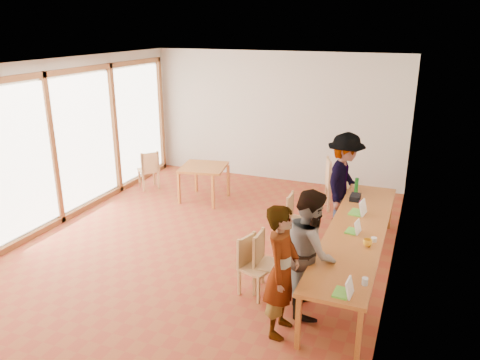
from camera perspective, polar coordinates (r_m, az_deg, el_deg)
The scene contains 24 objects.
ground at distance 7.96m, azimuth -4.72°, elevation -8.29°, with size 8.00×8.00×0.00m, color #984724.
wall_back at distance 11.01m, azimuth 4.39°, elevation 7.63°, with size 6.00×0.10×3.00m, color beige.
wall_right at distance 6.66m, azimuth 18.72°, elevation -0.70°, with size 0.10×8.00×3.00m, color beige.
window_wall at distance 9.09m, azimuth -22.00°, elevation 3.95°, with size 0.10×8.00×3.00m, color white.
ceiling at distance 7.12m, azimuth -5.38°, elevation 13.93°, with size 6.00×8.00×0.04m, color white.
communal_table at distance 7.05m, azimuth 14.02°, elevation -6.17°, with size 0.80×4.00×0.75m.
side_table at distance 9.81m, azimuth -4.45°, elevation 1.25°, with size 0.90×0.90×0.75m.
chair_near at distance 6.52m, azimuth 1.39°, elevation -9.59°, with size 0.49×0.49×0.44m.
chair_mid at distance 6.54m, azimuth 3.03°, elevation -9.27°, with size 0.41×0.41×0.47m.
chair_far at distance 7.98m, azimuth 6.68°, elevation -4.09°, with size 0.41×0.41×0.46m.
chair_empty at distance 9.52m, azimuth 11.31°, elevation 0.16°, with size 0.61×0.61×0.55m.
chair_spare at distance 10.67m, azimuth -11.00°, elevation 1.66°, with size 0.58×0.58×0.47m.
person_near at distance 5.61m, azimuth 5.12°, elevation -11.01°, with size 0.60×0.40×1.66m, color gray.
person_mid at distance 6.09m, azimuth 8.57°, elevation -8.60°, with size 0.81×0.63×1.66m, color gray.
person_far at distance 8.56m, azimuth 12.57°, elevation -0.21°, with size 1.15×0.66×1.78m, color gray.
laptop_near at distance 5.40m, azimuth 12.73°, elevation -12.99°, with size 0.22×0.25×0.20m.
laptop_mid at distance 6.90m, azimuth 13.81°, elevation -5.83°, with size 0.22×0.24×0.19m.
laptop_far at distance 7.56m, azimuth 14.37°, elevation -3.58°, with size 0.27×0.30×0.23m.
yellow_mug at distance 6.54m, azimuth 15.29°, elevation -7.39°, with size 0.12×0.12×0.10m, color yellow.
green_bottle at distance 8.42m, azimuth 14.01°, elevation -0.68°, with size 0.07×0.07×0.28m, color #176520.
clear_glass at distance 5.64m, azimuth 14.98°, elevation -11.86°, with size 0.07×0.07×0.09m, color silver.
condiment_cup at distance 6.70m, azimuth 16.00°, elevation -6.99°, with size 0.08×0.08×0.06m, color white.
pink_phone at distance 8.07m, azimuth 14.42°, elevation -2.56°, with size 0.05×0.10×0.01m, color #C03175.
black_pouch at distance 8.13m, azimuth 13.87°, elevation -2.07°, with size 0.16×0.26×0.09m, color black.
Camera 1 is at (3.22, -6.32, 3.60)m, focal length 35.00 mm.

